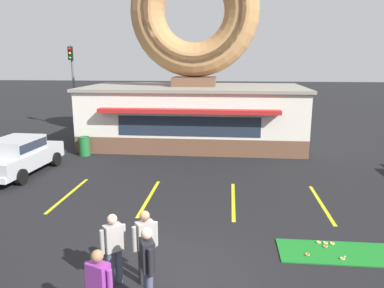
{
  "coord_description": "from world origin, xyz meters",
  "views": [
    {
      "loc": [
        1.34,
        -7.42,
        4.81
      ],
      "look_at": [
        0.1,
        5.0,
        2.0
      ],
      "focal_mm": 35.0,
      "sensor_mm": 36.0,
      "label": 1
    }
  ],
  "objects_px": {
    "car_silver": "(19,154)",
    "trash_bin": "(84,146)",
    "pedestrian_leather_jacket_man": "(145,243)",
    "pedestrian_beanie_man": "(148,264)",
    "pedestrian_blue_sweater_man": "(113,246)",
    "golf_ball": "(345,257)",
    "traffic_light_pole": "(73,76)"
  },
  "relations": [
    {
      "from": "golf_ball",
      "to": "car_silver",
      "type": "distance_m",
      "value": 13.25
    },
    {
      "from": "car_silver",
      "to": "traffic_light_pole",
      "type": "xyz_separation_m",
      "value": [
        -2.01,
        10.81,
        2.84
      ]
    },
    {
      "from": "pedestrian_leather_jacket_man",
      "to": "trash_bin",
      "type": "distance_m",
      "value": 12.14
    },
    {
      "from": "golf_ball",
      "to": "pedestrian_beanie_man",
      "type": "distance_m",
      "value": 5.09
    },
    {
      "from": "pedestrian_leather_jacket_man",
      "to": "pedestrian_beanie_man",
      "type": "distance_m",
      "value": 0.86
    },
    {
      "from": "car_silver",
      "to": "trash_bin",
      "type": "relative_size",
      "value": 4.75
    },
    {
      "from": "pedestrian_blue_sweater_man",
      "to": "pedestrian_leather_jacket_man",
      "type": "distance_m",
      "value": 0.69
    },
    {
      "from": "golf_ball",
      "to": "pedestrian_leather_jacket_man",
      "type": "distance_m",
      "value": 4.98
    },
    {
      "from": "pedestrian_leather_jacket_man",
      "to": "pedestrian_beanie_man",
      "type": "relative_size",
      "value": 1.0
    },
    {
      "from": "trash_bin",
      "to": "pedestrian_leather_jacket_man",
      "type": "bearing_deg",
      "value": -62.43
    },
    {
      "from": "car_silver",
      "to": "pedestrian_blue_sweater_man",
      "type": "distance_m",
      "value": 9.91
    },
    {
      "from": "pedestrian_blue_sweater_man",
      "to": "pedestrian_beanie_man",
      "type": "relative_size",
      "value": 0.96
    },
    {
      "from": "pedestrian_leather_jacket_man",
      "to": "pedestrian_beanie_man",
      "type": "height_order",
      "value": "pedestrian_beanie_man"
    },
    {
      "from": "golf_ball",
      "to": "pedestrian_blue_sweater_man",
      "type": "bearing_deg",
      "value": -163.42
    },
    {
      "from": "car_silver",
      "to": "traffic_light_pole",
      "type": "height_order",
      "value": "traffic_light_pole"
    },
    {
      "from": "pedestrian_blue_sweater_man",
      "to": "car_silver",
      "type": "bearing_deg",
      "value": 130.86
    },
    {
      "from": "pedestrian_leather_jacket_man",
      "to": "pedestrian_beanie_man",
      "type": "xyz_separation_m",
      "value": [
        0.23,
        -0.83,
        0.01
      ]
    },
    {
      "from": "pedestrian_beanie_man",
      "to": "golf_ball",
      "type": "bearing_deg",
      "value": 27.43
    },
    {
      "from": "car_silver",
      "to": "trash_bin",
      "type": "xyz_separation_m",
      "value": [
        1.55,
        3.37,
        -0.37
      ]
    },
    {
      "from": "pedestrian_beanie_man",
      "to": "traffic_light_pole",
      "type": "distance_m",
      "value": 21.39
    },
    {
      "from": "trash_bin",
      "to": "traffic_light_pole",
      "type": "distance_m",
      "value": 8.85
    },
    {
      "from": "golf_ball",
      "to": "traffic_light_pole",
      "type": "relative_size",
      "value": 0.01
    },
    {
      "from": "pedestrian_leather_jacket_man",
      "to": "traffic_light_pole",
      "type": "xyz_separation_m",
      "value": [
        -9.17,
        18.19,
        2.77
      ]
    },
    {
      "from": "car_silver",
      "to": "trash_bin",
      "type": "height_order",
      "value": "car_silver"
    },
    {
      "from": "trash_bin",
      "to": "traffic_light_pole",
      "type": "bearing_deg",
      "value": 115.56
    },
    {
      "from": "pedestrian_leather_jacket_man",
      "to": "pedestrian_blue_sweater_man",
      "type": "bearing_deg",
      "value": -170.58
    },
    {
      "from": "pedestrian_blue_sweater_man",
      "to": "pedestrian_beanie_man",
      "type": "xyz_separation_m",
      "value": [
        0.91,
        -0.71,
        0.04
      ]
    },
    {
      "from": "golf_ball",
      "to": "pedestrian_leather_jacket_man",
      "type": "xyz_separation_m",
      "value": [
        -4.67,
        -1.48,
        0.88
      ]
    },
    {
      "from": "golf_ball",
      "to": "car_silver",
      "type": "height_order",
      "value": "car_silver"
    },
    {
      "from": "trash_bin",
      "to": "traffic_light_pole",
      "type": "relative_size",
      "value": 0.17
    },
    {
      "from": "car_silver",
      "to": "pedestrian_leather_jacket_man",
      "type": "height_order",
      "value": "pedestrian_leather_jacket_man"
    },
    {
      "from": "trash_bin",
      "to": "pedestrian_blue_sweater_man",
      "type": "bearing_deg",
      "value": -65.56
    }
  ]
}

